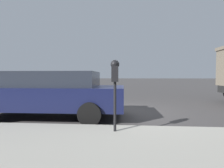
{
  "coord_description": "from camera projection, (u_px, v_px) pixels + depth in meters",
  "views": [
    {
      "loc": [
        -6.4,
        -0.07,
        1.33
      ],
      "look_at": [
        -2.3,
        0.24,
        1.15
      ],
      "focal_mm": 28.0,
      "sensor_mm": 36.0,
      "label": 1
    }
  ],
  "objects": [
    {
      "name": "ground_plane",
      "position": [
        123.0,
        112.0,
        6.44
      ],
      "size": [
        220.0,
        220.0,
        0.0
      ],
      "primitive_type": "plane",
      "color": "#3D3A3A"
    },
    {
      "name": "car_navy",
      "position": [
        51.0,
        93.0,
        5.65
      ],
      "size": [
        2.09,
        4.82,
        1.48
      ],
      "rotation": [
        0.0,
        0.0,
        0.01
      ],
      "color": "#14193D",
      "rests_on": "ground_plane"
    },
    {
      "name": "parking_meter",
      "position": [
        115.0,
        77.0,
        3.73
      ],
      "size": [
        0.21,
        0.19,
        1.54
      ],
      "color": "black",
      "rests_on": "sidewalk"
    }
  ]
}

